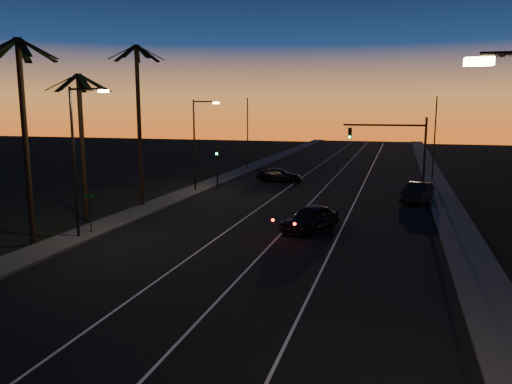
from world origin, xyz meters
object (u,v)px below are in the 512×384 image
(lead_car, at_px, (310,218))
(right_car, at_px, (417,193))
(cross_car, at_px, (279,175))
(signal_mast, at_px, (397,143))

(lead_car, xyz_separation_m, right_car, (6.91, 12.11, -0.01))
(cross_car, bearing_deg, signal_mast, -26.92)
(lead_car, distance_m, right_car, 13.94)
(cross_car, bearing_deg, right_car, -30.57)
(signal_mast, xyz_separation_m, right_car, (1.86, -2.09, -3.97))
(lead_car, bearing_deg, signal_mast, 70.46)
(signal_mast, bearing_deg, lead_car, -109.54)
(signal_mast, bearing_deg, right_car, -48.25)
(signal_mast, relative_size, cross_car, 1.43)
(lead_car, bearing_deg, right_car, 60.31)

